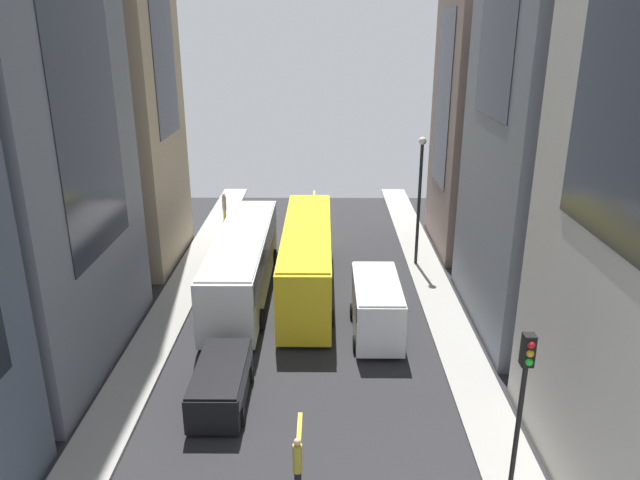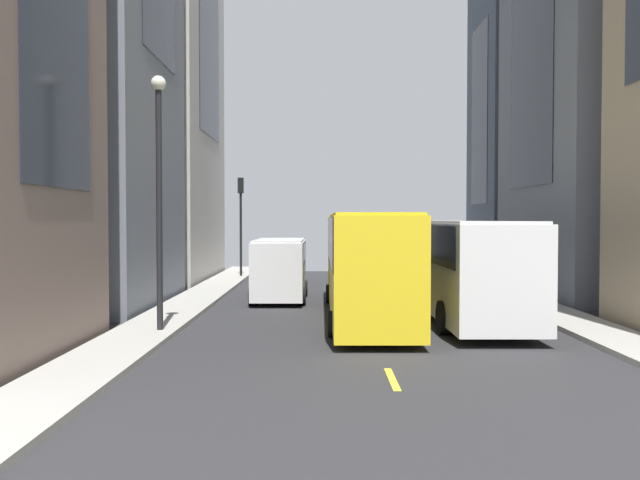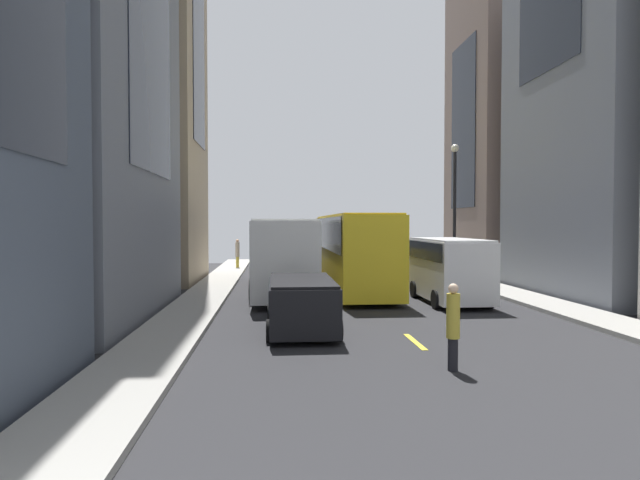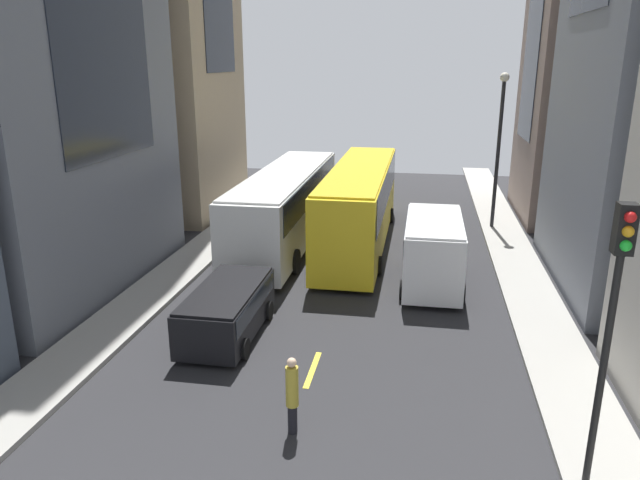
{
  "view_description": "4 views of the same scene",
  "coord_description": "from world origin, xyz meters",
  "views": [
    {
      "loc": [
        0.86,
        -28.01,
        13.33
      ],
      "look_at": [
        0.64,
        1.06,
        2.96
      ],
      "focal_mm": 33.63,
      "sensor_mm": 36.0,
      "label": 1
    },
    {
      "loc": [
        1.51,
        24.67,
        3.39
      ],
      "look_at": [
        1.55,
        -0.22,
        2.65
      ],
      "focal_mm": 37.7,
      "sensor_mm": 36.0,
      "label": 2
    },
    {
      "loc": [
        -3.75,
        -24.79,
        3.17
      ],
      "look_at": [
        -1.69,
        0.05,
        2.44
      ],
      "focal_mm": 30.59,
      "sensor_mm": 36.0,
      "label": 3
    },
    {
      "loc": [
        2.7,
        -24.76,
        8.17
      ],
      "look_at": [
        -0.95,
        -3.93,
        1.71
      ],
      "focal_mm": 33.21,
      "sensor_mm": 36.0,
      "label": 4
    }
  ],
  "objects": [
    {
      "name": "city_bus_white",
      "position": [
        -3.37,
        0.88,
        2.01
      ],
      "size": [
        2.8,
        12.76,
        3.35
      ],
      "color": "silver",
      "rests_on": "ground"
    },
    {
      "name": "lane_stripe_1",
      "position": [
        0.0,
        -10.5,
        0.01
      ],
      "size": [
        0.16,
        2.0,
        0.01
      ],
      "primitive_type": "cube",
      "color": "yellow",
      "rests_on": "ground"
    },
    {
      "name": "pedestrian_crossing_mid",
      "position": [
        0.08,
        -13.39,
        1.02
      ],
      "size": [
        0.29,
        0.29,
        1.89
      ],
      "rotation": [
        0.0,
        0.0,
        5.92
      ],
      "color": "black",
      "rests_on": "ground"
    },
    {
      "name": "building_west_0",
      "position": [
        -11.38,
        -15.4,
        9.65
      ],
      "size": [
        6.98,
        7.04,
        19.3
      ],
      "color": "#4C5666",
      "rests_on": "ground"
    },
    {
      "name": "lane_stripe_3",
      "position": [
        0.0,
        10.5,
        0.01
      ],
      "size": [
        0.16,
        2.0,
        0.01
      ],
      "primitive_type": "cube",
      "color": "yellow",
      "rests_on": "ground"
    },
    {
      "name": "car_black_0",
      "position": [
        -2.97,
        -8.86,
        0.92
      ],
      "size": [
        2.05,
        4.36,
        1.56
      ],
      "color": "black",
      "rests_on": "ground"
    },
    {
      "name": "sidewalk_east",
      "position": [
        6.75,
        0.0,
        0.07
      ],
      "size": [
        1.95,
        44.0,
        0.15
      ],
      "primitive_type": "cube",
      "color": "#9E9B93",
      "rests_on": "ground"
    },
    {
      "name": "delivery_van_white",
      "position": [
        3.25,
        -3.44,
        1.51
      ],
      "size": [
        2.25,
        5.14,
        2.58
      ],
      "color": "white",
      "rests_on": "ground"
    },
    {
      "name": "lane_stripe_0",
      "position": [
        0.0,
        -21.0,
        0.01
      ],
      "size": [
        0.16,
        2.0,
        0.01
      ],
      "primitive_type": "cube",
      "color": "yellow",
      "rests_on": "ground"
    },
    {
      "name": "traffic_light_near_corner",
      "position": [
        6.17,
        -14.29,
        4.12
      ],
      "size": [
        0.32,
        0.44,
        5.7
      ],
      "color": "black",
      "rests_on": "ground"
    },
    {
      "name": "lane_stripe_2",
      "position": [
        0.0,
        0.0,
        0.01
      ],
      "size": [
        0.16,
        2.0,
        0.01
      ],
      "primitive_type": "cube",
      "color": "yellow",
      "rests_on": "ground"
    },
    {
      "name": "streetcar_yellow",
      "position": [
        -0.04,
        1.33,
        2.12
      ],
      "size": [
        2.7,
        12.86,
        3.59
      ],
      "color": "yellow",
      "rests_on": "ground"
    },
    {
      "name": "ground_plane",
      "position": [
        0.0,
        0.0,
        0.0
      ],
      "size": [
        39.44,
        39.44,
        0.0
      ],
      "primitive_type": "plane",
      "color": "#28282B"
    },
    {
      "name": "building_west_1",
      "position": [
        -12.02,
        -5.68,
        10.91
      ],
      "size": [
        8.27,
        10.97,
        21.83
      ],
      "color": "slate",
      "rests_on": "ground"
    },
    {
      "name": "sidewalk_west",
      "position": [
        -6.75,
        0.0,
        0.07
      ],
      "size": [
        1.95,
        44.0,
        0.15
      ],
      "primitive_type": "cube",
      "color": "#9E9B93",
      "rests_on": "ground"
    },
    {
      "name": "streetlamp_near",
      "position": [
        6.27,
        4.94,
        4.69
      ],
      "size": [
        0.44,
        0.44,
        7.46
      ],
      "color": "black",
      "rests_on": "ground"
    }
  ]
}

